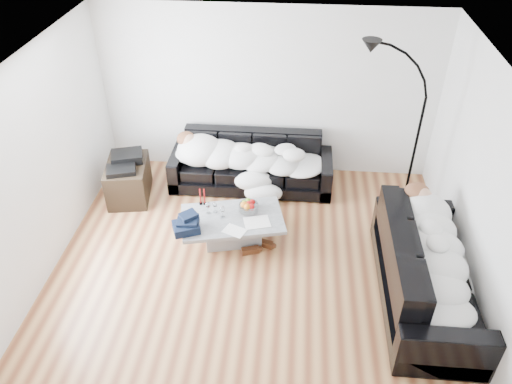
# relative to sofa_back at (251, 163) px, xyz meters

# --- Properties ---
(ground) EXTENTS (5.00, 5.00, 0.00)m
(ground) POSITION_rel_sofa_back_xyz_m (0.20, -1.73, -0.40)
(ground) COLOR brown
(ground) RESTS_ON ground
(wall_back) EXTENTS (5.00, 0.02, 2.60)m
(wall_back) POSITION_rel_sofa_back_xyz_m (0.20, 0.52, 0.90)
(wall_back) COLOR silver
(wall_back) RESTS_ON ground
(wall_left) EXTENTS (0.02, 4.50, 2.60)m
(wall_left) POSITION_rel_sofa_back_xyz_m (-2.30, -1.73, 0.90)
(wall_left) COLOR silver
(wall_left) RESTS_ON ground
(wall_right) EXTENTS (0.02, 4.50, 2.60)m
(wall_right) POSITION_rel_sofa_back_xyz_m (2.70, -1.73, 0.90)
(wall_right) COLOR silver
(wall_right) RESTS_ON ground
(ceiling) EXTENTS (5.00, 5.00, 0.00)m
(ceiling) POSITION_rel_sofa_back_xyz_m (0.20, -1.73, 2.20)
(ceiling) COLOR white
(ceiling) RESTS_ON ground
(sofa_back) EXTENTS (2.42, 0.84, 0.79)m
(sofa_back) POSITION_rel_sofa_back_xyz_m (0.00, 0.00, 0.00)
(sofa_back) COLOR black
(sofa_back) RESTS_ON ground
(sofa_right) EXTENTS (0.97, 2.27, 0.92)m
(sofa_right) POSITION_rel_sofa_back_xyz_m (2.22, -2.10, 0.06)
(sofa_right) COLOR black
(sofa_right) RESTS_ON ground
(sleeper_back) EXTENTS (2.05, 0.71, 0.41)m
(sleeper_back) POSITION_rel_sofa_back_xyz_m (0.00, -0.05, 0.23)
(sleeper_back) COLOR white
(sleeper_back) RESTS_ON sofa_back
(sleeper_right) EXTENTS (0.82, 1.94, 0.47)m
(sleeper_right) POSITION_rel_sofa_back_xyz_m (2.22, -2.10, 0.26)
(sleeper_right) COLOR white
(sleeper_right) RESTS_ON sofa_right
(teal_cushion) EXTENTS (0.42, 0.38, 0.20)m
(teal_cushion) POSITION_rel_sofa_back_xyz_m (2.16, -1.40, 0.32)
(teal_cushion) COLOR #0A4C47
(teal_cushion) RESTS_ON sofa_right
(coffee_table) EXTENTS (1.45, 1.04, 0.38)m
(coffee_table) POSITION_rel_sofa_back_xyz_m (-0.12, -1.31, -0.21)
(coffee_table) COLOR #939699
(coffee_table) RESTS_ON ground
(fruit_bowl) EXTENTS (0.27, 0.27, 0.16)m
(fruit_bowl) POSITION_rel_sofa_back_xyz_m (0.08, -1.14, 0.06)
(fruit_bowl) COLOR white
(fruit_bowl) RESTS_ON coffee_table
(wine_glass_a) EXTENTS (0.08, 0.08, 0.16)m
(wine_glass_a) POSITION_rel_sofa_back_xyz_m (-0.36, -1.22, 0.06)
(wine_glass_a) COLOR white
(wine_glass_a) RESTS_ON coffee_table
(wine_glass_b) EXTENTS (0.09, 0.09, 0.17)m
(wine_glass_b) POSITION_rel_sofa_back_xyz_m (-0.44, -1.25, 0.07)
(wine_glass_b) COLOR white
(wine_glass_b) RESTS_ON coffee_table
(wine_glass_c) EXTENTS (0.08, 0.08, 0.18)m
(wine_glass_c) POSITION_rel_sofa_back_xyz_m (-0.24, -1.32, 0.07)
(wine_glass_c) COLOR white
(wine_glass_c) RESTS_ON coffee_table
(candle_left) EXTENTS (0.05, 0.05, 0.24)m
(candle_left) POSITION_rel_sofa_back_xyz_m (-0.58, -1.06, 0.11)
(candle_left) COLOR maroon
(candle_left) RESTS_ON coffee_table
(candle_right) EXTENTS (0.06, 0.06, 0.24)m
(candle_right) POSITION_rel_sofa_back_xyz_m (-0.52, -1.06, 0.11)
(candle_right) COLOR maroon
(candle_right) RESTS_ON coffee_table
(newspaper_a) EXTENTS (0.38, 0.33, 0.01)m
(newspaper_a) POSITION_rel_sofa_back_xyz_m (0.21, -1.38, -0.01)
(newspaper_a) COLOR silver
(newspaper_a) RESTS_ON coffee_table
(newspaper_b) EXTENTS (0.33, 0.29, 0.01)m
(newspaper_b) POSITION_rel_sofa_back_xyz_m (-0.06, -1.58, -0.01)
(newspaper_b) COLOR silver
(newspaper_b) RESTS_ON coffee_table
(navy_jacket) EXTENTS (0.42, 0.39, 0.17)m
(navy_jacket) POSITION_rel_sofa_back_xyz_m (-0.64, -1.58, 0.15)
(navy_jacket) COLOR black
(navy_jacket) RESTS_ON coffee_table
(shoes) EXTENTS (0.43, 0.33, 0.09)m
(shoes) POSITION_rel_sofa_back_xyz_m (0.22, -1.48, -0.35)
(shoes) COLOR #472311
(shoes) RESTS_ON ground
(av_cabinet) EXTENTS (0.69, 0.90, 0.56)m
(av_cabinet) POSITION_rel_sofa_back_xyz_m (-1.78, -0.46, -0.12)
(av_cabinet) COLOR black
(av_cabinet) RESTS_ON ground
(stereo) EXTENTS (0.52, 0.46, 0.13)m
(stereo) POSITION_rel_sofa_back_xyz_m (-1.78, -0.46, 0.23)
(stereo) COLOR black
(stereo) RESTS_ON av_cabinet
(floor_lamp) EXTENTS (0.86, 0.54, 2.19)m
(floor_lamp) POSITION_rel_sofa_back_xyz_m (2.23, -0.48, 0.70)
(floor_lamp) COLOR black
(floor_lamp) RESTS_ON ground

